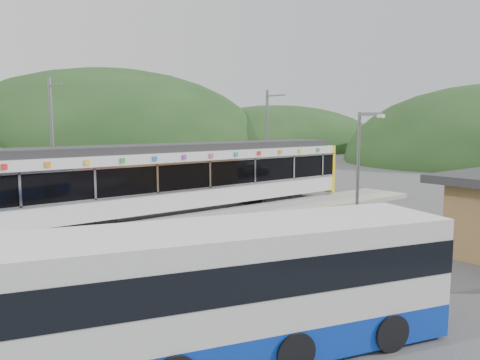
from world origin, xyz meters
TOP-DOWN VIEW (x-y plane):
  - ground at (0.00, 0.00)m, footprint 120.00×120.00m
  - hills at (6.19, 5.29)m, footprint 146.00×149.00m
  - platform at (0.00, 3.30)m, footprint 26.00×3.20m
  - yellow_line at (0.00, 2.00)m, footprint 26.00×0.10m
  - train at (-1.02, 6.00)m, footprint 20.44×3.01m
  - catenary_mast_west at (-7.00, 8.56)m, footprint 0.18×1.80m
  - catenary_mast_east at (7.00, 8.56)m, footprint 0.18×1.80m
  - bus at (-8.66, -7.41)m, footprint 10.35×5.19m
  - lamp_post at (0.14, -4.24)m, footprint 0.39×0.98m

SIDE VIEW (x-z plane):
  - ground at x=0.00m, z-range 0.00..0.00m
  - hills at x=6.19m, z-range -13.00..13.00m
  - platform at x=0.00m, z-range 0.00..0.30m
  - yellow_line at x=0.00m, z-range 0.30..0.31m
  - bus at x=-8.66m, z-range -0.05..2.71m
  - train at x=-1.02m, z-range 0.19..3.93m
  - lamp_post at x=0.14m, z-range 0.53..5.77m
  - catenary_mast_west at x=-7.00m, z-range 0.15..7.15m
  - catenary_mast_east at x=7.00m, z-range 0.15..7.15m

